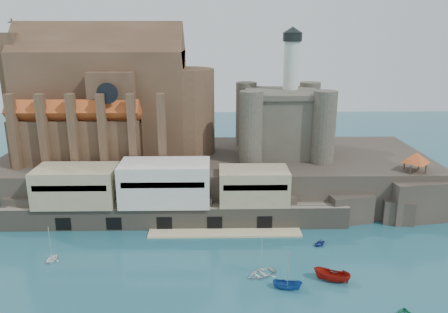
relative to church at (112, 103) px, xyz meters
name	(u,v)px	position (x,y,z in m)	size (l,w,h in m)	color
ground	(214,285)	(24.13, -41.85, -22.13)	(300.00, 300.00, 0.00)	#1B4C59
promontory	(214,175)	(23.94, -2.48, -17.20)	(100.00, 36.00, 10.00)	#2A241F
quay	(165,196)	(13.94, -18.78, -16.06)	(70.00, 12.00, 13.05)	#6D6657
church	(112,103)	(0.00, 0.00, 0.00)	(47.00, 25.93, 30.51)	#473121
castle_keep	(282,119)	(40.21, -0.78, -3.81)	(21.20, 21.20, 29.30)	#423F34
rock_outcrop	(411,198)	(66.13, -16.01, -18.11)	(14.50, 10.50, 8.70)	#2A241F
pavilion	(416,159)	(66.13, -15.85, -9.40)	(6.40, 6.40, 5.40)	#473121
boat_2	(287,289)	(35.40, -43.16, -22.13)	(1.72, 1.76, 4.56)	#184793
boat_4	(52,261)	(-4.10, -33.95, -22.13)	(2.70, 1.65, 3.13)	white
boat_5	(331,281)	(42.84, -41.10, -22.13)	(2.19, 2.25, 5.82)	maroon
boat_6	(261,275)	(31.75, -39.13, -22.13)	(3.72, 1.08, 5.21)	silver
boat_7	(320,245)	(43.70, -29.07, -22.13)	(2.52, 1.54, 2.92)	navy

